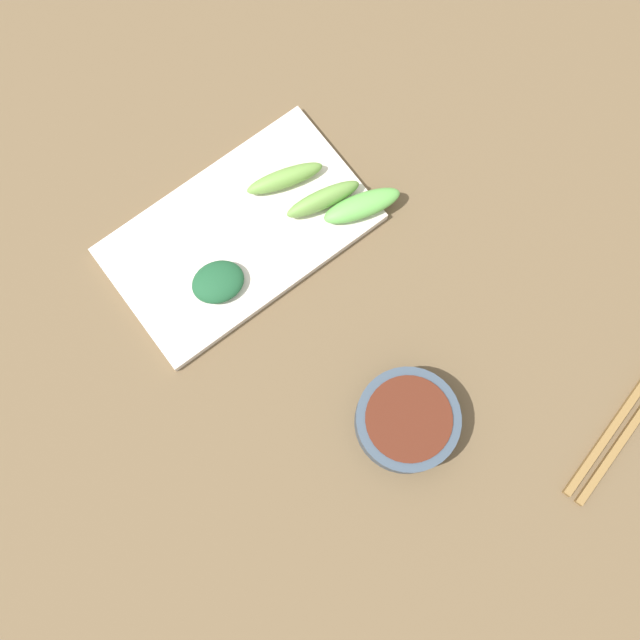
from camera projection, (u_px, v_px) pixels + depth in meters
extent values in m
cube|color=brown|center=(327.00, 308.00, 0.83)|extent=(2.10, 2.10, 0.02)
cylinder|color=#384757|center=(407.00, 421.00, 0.77)|extent=(0.11, 0.11, 0.04)
cylinder|color=#4D1E10|center=(408.00, 420.00, 0.77)|extent=(0.09, 0.09, 0.03)
cube|color=silver|center=(239.00, 234.00, 0.83)|extent=(0.17, 0.29, 0.01)
ellipsoid|color=#6FA045|center=(285.00, 178.00, 0.83)|extent=(0.05, 0.09, 0.02)
ellipsoid|color=#6EA147|center=(323.00, 199.00, 0.82)|extent=(0.04, 0.09, 0.03)
ellipsoid|color=#1D5330|center=(218.00, 282.00, 0.80)|extent=(0.06, 0.07, 0.02)
ellipsoid|color=#63B54F|center=(362.00, 206.00, 0.82)|extent=(0.05, 0.09, 0.02)
cube|color=olive|center=(639.00, 415.00, 0.79)|extent=(0.07, 0.22, 0.01)
cube|color=olive|center=(627.00, 406.00, 0.79)|extent=(0.07, 0.22, 0.01)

